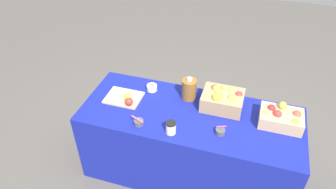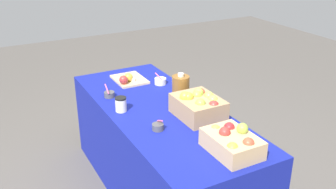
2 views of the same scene
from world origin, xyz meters
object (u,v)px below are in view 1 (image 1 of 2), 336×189
at_px(cutting_board_front, 125,98).
at_px(cider_jug, 189,89).
at_px(sample_bowl_near, 152,88).
at_px(apple_crate_left, 281,118).
at_px(apple_crate_middle, 223,99).
at_px(sample_bowl_mid, 220,131).
at_px(sample_bowl_far, 139,122).
at_px(coffee_cup, 171,128).

distance_m(cutting_board_front, cider_jug, 0.58).
bearing_deg(sample_bowl_near, apple_crate_left, -6.08).
bearing_deg(cutting_board_front, apple_crate_middle, 11.85).
relative_size(sample_bowl_mid, sample_bowl_far, 0.80).
relative_size(apple_crate_middle, coffee_cup, 3.27).
height_order(cutting_board_front, sample_bowl_far, sample_bowl_far).
xyz_separation_m(sample_bowl_near, sample_bowl_mid, (0.71, -0.38, -0.00)).
xyz_separation_m(sample_bowl_near, sample_bowl_far, (0.06, -0.48, -0.00)).
xyz_separation_m(apple_crate_left, sample_bowl_far, (-1.10, -0.35, -0.04)).
distance_m(apple_crate_left, apple_crate_middle, 0.50).
relative_size(apple_crate_left, sample_bowl_far, 3.22).
relative_size(sample_bowl_mid, cider_jug, 0.40).
distance_m(sample_bowl_near, sample_bowl_mid, 0.81).
bearing_deg(cider_jug, cutting_board_front, -158.48).
bearing_deg(apple_crate_middle, cutting_board_front, -168.15).
xyz_separation_m(cutting_board_front, cider_jug, (0.53, 0.21, 0.07)).
relative_size(sample_bowl_near, cider_jug, 0.47).
height_order(sample_bowl_far, cider_jug, cider_jug).
distance_m(apple_crate_middle, sample_bowl_near, 0.67).
relative_size(sample_bowl_far, cider_jug, 0.49).
xyz_separation_m(apple_crate_middle, cider_jug, (-0.31, 0.03, 0.01)).
distance_m(apple_crate_left, coffee_cup, 0.90).
xyz_separation_m(cutting_board_front, sample_bowl_near, (0.17, 0.22, 0.00)).
relative_size(apple_crate_middle, sample_bowl_near, 3.48).
bearing_deg(cider_jug, apple_crate_middle, -6.21).
distance_m(sample_bowl_near, sample_bowl_far, 0.48).
distance_m(apple_crate_middle, cutting_board_front, 0.86).
distance_m(apple_crate_middle, sample_bowl_mid, 0.35).
bearing_deg(coffee_cup, sample_bowl_mid, 15.78).
xyz_separation_m(sample_bowl_far, coffee_cup, (0.28, -0.01, 0.03)).
bearing_deg(apple_crate_middle, cider_jug, 173.79).
bearing_deg(coffee_cup, apple_crate_middle, 53.31).
bearing_deg(sample_bowl_near, cutting_board_front, -128.40).
bearing_deg(apple_crate_left, apple_crate_middle, 170.71).
relative_size(cutting_board_front, sample_bowl_far, 2.99).
xyz_separation_m(apple_crate_left, coffee_cup, (-0.83, -0.37, -0.01)).
bearing_deg(sample_bowl_near, sample_bowl_mid, -28.22).
bearing_deg(sample_bowl_mid, sample_bowl_near, 151.78).
relative_size(apple_crate_middle, sample_bowl_far, 3.30).
relative_size(sample_bowl_far, coffee_cup, 0.99).
bearing_deg(sample_bowl_mid, coffee_cup, -164.22).
height_order(apple_crate_left, coffee_cup, apple_crate_left).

